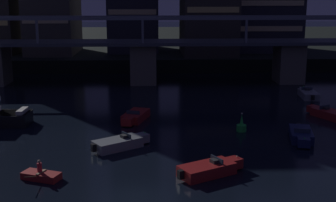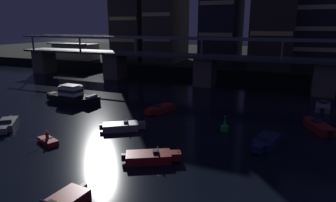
# 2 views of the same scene
# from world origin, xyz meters

# --- Properties ---
(ground_plane) EXTENTS (400.00, 400.00, 0.00)m
(ground_plane) POSITION_xyz_m (0.00, 0.00, 0.00)
(ground_plane) COLOR black
(far_riverbank) EXTENTS (240.00, 80.00, 2.20)m
(far_riverbank) POSITION_xyz_m (0.00, 86.16, 1.10)
(far_riverbank) COLOR black
(far_riverbank) RESTS_ON ground
(river_bridge) EXTENTS (89.42, 6.40, 9.38)m
(river_bridge) POSITION_xyz_m (0.00, 38.16, 4.06)
(river_bridge) COLOR #605B51
(river_bridge) RESTS_ON ground
(tower_west_low) EXTENTS (8.94, 11.22, 28.64)m
(tower_west_low) POSITION_xyz_m (-26.74, 57.12, 16.37)
(tower_west_low) COLOR #38332D
(tower_west_low) RESTS_ON far_riverbank
(tower_west_tall) EXTENTS (8.08, 13.11, 30.70)m
(tower_west_tall) POSITION_xyz_m (-16.07, 56.32, 17.40)
(tower_west_tall) COLOR #423D38
(tower_west_tall) RESTS_ON far_riverbank
(tower_east_low) EXTENTS (13.82, 13.37, 22.50)m
(tower_east_low) POSITION_xyz_m (21.28, 60.13, 13.30)
(tower_east_low) COLOR #282833
(tower_east_low) RESTS_ON far_riverbank
(waterfront_pavilion) EXTENTS (12.40, 7.40, 4.70)m
(waterfront_pavilion) POSITION_xyz_m (-41.71, 50.07, 4.44)
(waterfront_pavilion) COLOR #B2AD9E
(waterfront_pavilion) RESTS_ON far_riverbank
(cabin_cruiser_near_left) EXTENTS (9.23, 3.10, 2.79)m
(cabin_cruiser_near_left) POSITION_xyz_m (-15.06, 17.16, 1.05)
(cabin_cruiser_near_left) COLOR black
(cabin_cruiser_near_left) RESTS_ON ground
(speedboat_near_center) EXTENTS (2.89, 5.15, 1.16)m
(speedboat_near_center) POSITION_xyz_m (-0.58, 18.09, 0.41)
(speedboat_near_center) COLOR maroon
(speedboat_near_center) RESTS_ON ground
(speedboat_mid_left) EXTENTS (4.89, 3.54, 1.16)m
(speedboat_mid_left) POSITION_xyz_m (5.00, 3.72, 0.41)
(speedboat_mid_left) COLOR maroon
(speedboat_mid_left) RESTS_ON ground
(speedboat_mid_center) EXTENTS (2.63, 5.21, 1.16)m
(speedboat_mid_center) POSITION_xyz_m (13.92, 11.26, 0.41)
(speedboat_mid_center) COLOR #19234C
(speedboat_mid_center) RESTS_ON ground
(speedboat_mid_right) EXTENTS (3.35, 4.97, 1.16)m
(speedboat_mid_right) POSITION_xyz_m (19.13, 18.34, 0.41)
(speedboat_mid_right) COLOR maroon
(speedboat_mid_right) RESTS_ON ground
(speedboat_far_left) EXTENTS (4.14, 4.60, 1.16)m
(speedboat_far_left) POSITION_xyz_m (-14.27, 4.95, 0.41)
(speedboat_far_left) COLOR gray
(speedboat_far_left) RESTS_ON ground
(speedboat_far_center) EXTENTS (4.76, 3.85, 1.16)m
(speedboat_far_center) POSITION_xyz_m (-1.57, 9.67, 0.41)
(speedboat_far_center) COLOR gray
(speedboat_far_center) RESTS_ON ground
(speedboat_far_right) EXTENTS (2.17, 5.23, 1.16)m
(speedboat_far_right) POSITION_xyz_m (20.25, 27.90, 0.41)
(speedboat_far_right) COLOR gray
(speedboat_far_right) RESTS_ON ground
(channel_buoy) EXTENTS (0.90, 0.90, 1.76)m
(channel_buoy) POSITION_xyz_m (9.27, 13.96, 0.48)
(channel_buoy) COLOR green
(channel_buoy) RESTS_ON ground
(dinghy_with_paddler) EXTENTS (2.82, 2.68, 1.36)m
(dinghy_with_paddler) POSITION_xyz_m (-6.48, 3.36, 0.28)
(dinghy_with_paddler) COLOR maroon
(dinghy_with_paddler) RESTS_ON ground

